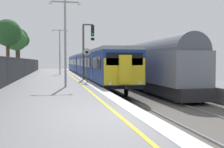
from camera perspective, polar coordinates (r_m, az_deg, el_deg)
The scene contains 10 objects.
ground at distance 9.85m, azimuth 18.71°, elevation -10.82°, with size 17.40×110.00×1.21m.
commuter_train_at_platform at distance 37.63m, azimuth -5.19°, elevation 1.99°, with size 2.83×41.55×3.81m.
freight_train_adjacent_track at distance 38.28m, azimuth 0.78°, elevation 2.25°, with size 2.60×45.19×4.44m.
signal_gantry at distance 25.36m, azimuth -5.33°, elevation 5.99°, with size 1.10×0.24×5.07m.
speed_limit_sign at distance 21.74m, azimuth -5.22°, elevation 2.75°, with size 0.59×0.08×2.69m.
platform_lamp_mid at distance 18.32m, azimuth -9.65°, elevation 7.74°, with size 2.00×0.20×5.60m.
platform_lamp_far at distance 36.38m, azimuth -10.75°, elevation 5.31°, with size 2.00×0.20×5.79m.
background_tree_left at distance 40.04m, azimuth -19.34°, elevation 6.47°, with size 2.89×2.88×5.98m.
background_tree_centre at distance 46.44m, azimuth -18.57°, elevation 6.93°, with size 3.14×3.17×6.94m.
background_tree_right at distance 33.10m, azimuth -20.86°, elevation 7.77°, with size 3.00×3.00×6.35m.
Camera 1 is at (-2.26, -8.24, 1.65)m, focal length 44.22 mm.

